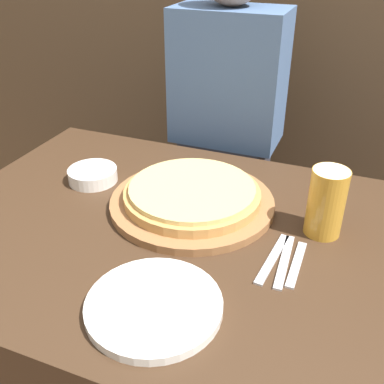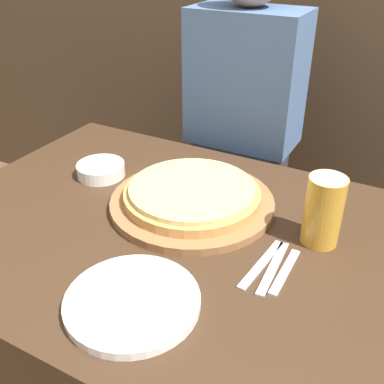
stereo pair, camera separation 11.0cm
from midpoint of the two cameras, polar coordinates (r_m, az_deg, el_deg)
dining_table at (r=1.28m, az=0.28°, el=-17.62°), size 1.17×0.84×0.71m
pizza_on_board at (r=1.11m, az=2.84°, el=-0.76°), size 0.41×0.41×0.06m
beer_glass at (r=1.01m, az=19.43°, el=-2.03°), size 0.08×0.08×0.16m
dinner_plate at (r=0.85m, az=-3.80°, el=-13.84°), size 0.25×0.25×0.02m
side_bowl at (r=1.26m, az=-9.08°, el=2.75°), size 0.13×0.13×0.04m
fork at (r=0.95m, az=12.14°, el=-9.06°), size 0.04×0.18×0.00m
dinner_knife at (r=0.95m, az=13.58°, el=-9.47°), size 0.03×0.18×0.00m
spoon at (r=0.95m, az=15.05°, el=-9.87°), size 0.02×0.15×0.00m
diner_person at (r=1.56m, az=8.29°, el=4.75°), size 0.35×0.20×1.29m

